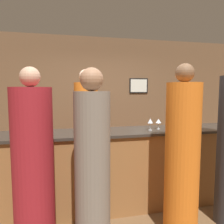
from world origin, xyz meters
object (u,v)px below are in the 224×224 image
guest_0 (33,171)px  guest_1 (182,158)px  bartender (86,132)px  guest_3 (92,170)px  wine_bottle_0 (82,121)px

guest_0 → guest_1: size_ratio=0.97×
bartender → guest_0: (-0.69, -1.52, -0.06)m
bartender → guest_3: bearing=85.6°
bartender → guest_3: (-0.12, -1.64, -0.06)m
guest_3 → wine_bottle_0: size_ratio=5.78×
guest_0 → guest_1: bearing=-2.6°
bartender → guest_1: bearing=118.9°
guest_1 → wine_bottle_0: 1.43m
guest_0 → bartender: bearing=65.6°
guest_3 → wine_bottle_0: 1.07m
guest_1 → wine_bottle_0: (-1.01, 0.96, 0.32)m
bartender → wine_bottle_0: 0.70m
bartender → guest_0: size_ratio=1.07×
guest_1 → bartender: bearing=118.9°
bartender → guest_3: bartender is taller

